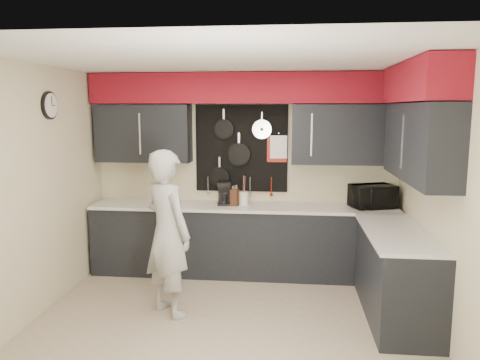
# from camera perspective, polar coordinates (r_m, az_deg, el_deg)

# --- Properties ---
(ground) EXTENTS (4.00, 4.00, 0.00)m
(ground) POSITION_cam_1_polar(r_m,az_deg,el_deg) (4.94, -1.37, -17.04)
(ground) COLOR tan
(ground) RESTS_ON ground
(back_wall_assembly) EXTENTS (4.00, 0.36, 2.60)m
(back_wall_assembly) POSITION_cam_1_polar(r_m,az_deg,el_deg) (6.04, 0.62, 7.41)
(back_wall_assembly) COLOR beige
(back_wall_assembly) RESTS_ON ground
(right_wall_assembly) EXTENTS (0.36, 3.50, 2.60)m
(right_wall_assembly) POSITION_cam_1_polar(r_m,az_deg,el_deg) (4.85, 21.35, 5.70)
(right_wall_assembly) COLOR beige
(right_wall_assembly) RESTS_ON ground
(left_wall_assembly) EXTENTS (0.05, 3.50, 2.60)m
(left_wall_assembly) POSITION_cam_1_polar(r_m,az_deg,el_deg) (5.19, -23.82, -1.05)
(left_wall_assembly) COLOR beige
(left_wall_assembly) RESTS_ON ground
(base_cabinets) EXTENTS (3.95, 2.20, 0.92)m
(base_cabinets) POSITION_cam_1_polar(r_m,az_deg,el_deg) (5.80, 4.94, -8.27)
(base_cabinets) COLOR black
(base_cabinets) RESTS_ON ground
(microwave) EXTENTS (0.61, 0.51, 0.29)m
(microwave) POSITION_cam_1_polar(r_m,az_deg,el_deg) (6.06, 15.85, -1.93)
(microwave) COLOR black
(microwave) RESTS_ON base_cabinets
(knife_block) EXTENTS (0.12, 0.12, 0.21)m
(knife_block) POSITION_cam_1_polar(r_m,az_deg,el_deg) (5.96, -0.65, -2.16)
(knife_block) COLOR #381911
(knife_block) RESTS_ON base_cabinets
(utensil_crock) EXTENTS (0.13, 0.13, 0.17)m
(utensil_crock) POSITION_cam_1_polar(r_m,az_deg,el_deg) (6.02, 0.44, -2.23)
(utensil_crock) COLOR white
(utensil_crock) RESTS_ON base_cabinets
(coffee_maker) EXTENTS (0.19, 0.22, 0.30)m
(coffee_maker) POSITION_cam_1_polar(r_m,az_deg,el_deg) (6.03, -1.97, -1.55)
(coffee_maker) COLOR black
(coffee_maker) RESTS_ON base_cabinets
(person) EXTENTS (0.76, 0.72, 1.74)m
(person) POSITION_cam_1_polar(r_m,az_deg,el_deg) (4.93, -8.84, -6.41)
(person) COLOR #B8B8B6
(person) RESTS_ON ground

